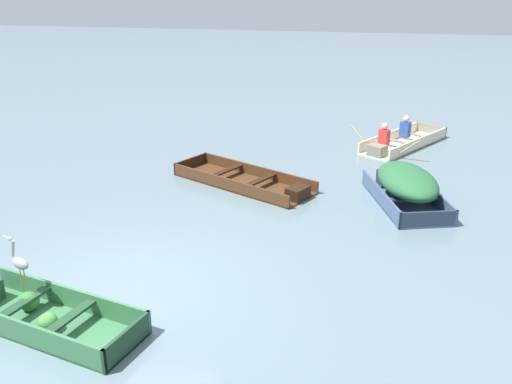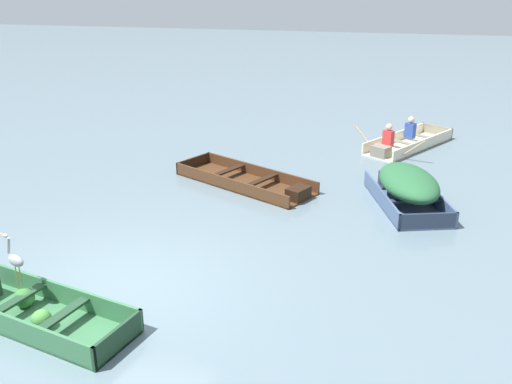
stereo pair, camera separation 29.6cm
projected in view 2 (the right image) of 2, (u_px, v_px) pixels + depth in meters
ground_plane at (119, 288)px, 9.31m from camera, size 80.00×80.00×0.00m
dinghy_green_foreground at (35, 312)px, 8.42m from camera, size 3.09×1.73×0.38m
skiff_dark_varnish_near_moored at (249, 182)px, 13.64m from camera, size 3.69×2.68×0.30m
skiff_slate_blue_mid_moored at (408, 185)px, 12.40m from camera, size 1.93×2.86×0.83m
rowboat_cream_with_crew at (405, 142)px, 16.39m from camera, size 2.89×3.28×0.90m
heron_on_dinghy at (15, 259)px, 8.48m from camera, size 0.45×0.25×0.84m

